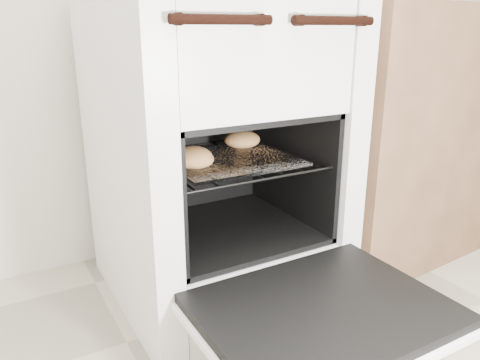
# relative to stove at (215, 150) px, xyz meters

# --- Properties ---
(stove) EXTENTS (0.60, 0.67, 0.92)m
(stove) POSITION_rel_stove_xyz_m (0.00, 0.00, 0.00)
(stove) COLOR white
(stove) RESTS_ON ground
(oven_door) EXTENTS (0.54, 0.42, 0.04)m
(oven_door) POSITION_rel_stove_xyz_m (-0.00, -0.50, -0.25)
(oven_door) COLOR black
(oven_door) RESTS_ON stove
(oven_rack) EXTENTS (0.44, 0.42, 0.01)m
(oven_rack) POSITION_rel_stove_xyz_m (0.00, -0.07, -0.01)
(oven_rack) COLOR black
(oven_rack) RESTS_ON stove
(foil_sheet) EXTENTS (0.34, 0.30, 0.01)m
(foil_sheet) POSITION_rel_stove_xyz_m (-0.00, -0.09, -0.01)
(foil_sheet) COLOR white
(foil_sheet) RESTS_ON oven_rack
(baked_rolls) EXTENTS (0.36, 0.26, 0.05)m
(baked_rolls) POSITION_rel_stove_xyz_m (-0.04, -0.07, 0.02)
(baked_rolls) COLOR #DFA159
(baked_rolls) RESTS_ON foil_sheet
(counter) EXTENTS (0.90, 0.64, 0.85)m
(counter) POSITION_rel_stove_xyz_m (0.76, 0.03, -0.02)
(counter) COLOR brown
(counter) RESTS_ON ground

